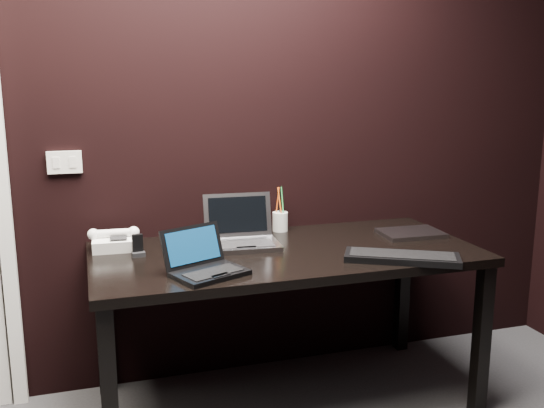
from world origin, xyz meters
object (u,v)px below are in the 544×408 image
object	(u,v)px
closed_laptop	(411,233)
mobile_phone	(138,248)
ext_keyboard	(402,257)
desk	(286,266)
silver_laptop	(242,236)
pen_cup	(280,221)
netbook	(205,265)
desk_phone	(114,241)

from	to	relation	value
closed_laptop	mobile_phone	bearing A→B (deg)	178.25
ext_keyboard	desk	bearing A→B (deg)	143.93
silver_laptop	pen_cup	distance (m)	0.32
desk	pen_cup	size ratio (longest dim) A/B	7.61
desk	mobile_phone	distance (m)	0.66
desk	mobile_phone	world-z (taller)	mobile_phone
netbook	pen_cup	size ratio (longest dim) A/B	1.54
netbook	pen_cup	world-z (taller)	pen_cup
mobile_phone	pen_cup	distance (m)	0.76
ext_keyboard	desk_phone	bearing A→B (deg)	154.96
mobile_phone	pen_cup	xyz separation A→B (m)	(0.72, 0.23, 0.02)
desk_phone	pen_cup	size ratio (longest dim) A/B	1.02
silver_laptop	desk_phone	world-z (taller)	silver_laptop
netbook	ext_keyboard	size ratio (longest dim) A/B	0.70
desk	desk_phone	size ratio (longest dim) A/B	7.46
desk	desk_phone	bearing A→B (deg)	162.27
ext_keyboard	desk_phone	distance (m)	1.26
desk_phone	ext_keyboard	bearing A→B (deg)	-25.04
desk	closed_laptop	bearing A→B (deg)	5.17
silver_laptop	desk_phone	bearing A→B (deg)	169.64
desk	netbook	size ratio (longest dim) A/B	4.95
pen_cup	desk	bearing A→B (deg)	-103.76
desk	pen_cup	xyz separation A→B (m)	(0.08, 0.33, 0.13)
ext_keyboard	closed_laptop	xyz separation A→B (m)	(0.25, 0.36, -0.00)
desk_phone	pen_cup	distance (m)	0.82
netbook	ext_keyboard	distance (m)	0.83
netbook	desk	bearing A→B (deg)	28.75
desk	silver_laptop	world-z (taller)	silver_laptop
closed_laptop	desk_phone	distance (m)	1.40
desk	closed_laptop	size ratio (longest dim) A/B	5.62
ext_keyboard	pen_cup	size ratio (longest dim) A/B	2.21
closed_laptop	desk_phone	world-z (taller)	desk_phone
mobile_phone	pen_cup	bearing A→B (deg)	17.80
desk	silver_laptop	bearing A→B (deg)	142.30
netbook	desk_phone	xyz separation A→B (m)	(-0.32, 0.46, 0.01)
netbook	desk_phone	bearing A→B (deg)	124.88
closed_laptop	silver_laptop	bearing A→B (deg)	175.13
silver_laptop	netbook	bearing A→B (deg)	-124.11
pen_cup	mobile_phone	bearing A→B (deg)	-162.20
desk_phone	silver_laptop	bearing A→B (deg)	-10.36
mobile_phone	netbook	bearing A→B (deg)	-54.96
ext_keyboard	closed_laptop	size ratio (longest dim) A/B	1.63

